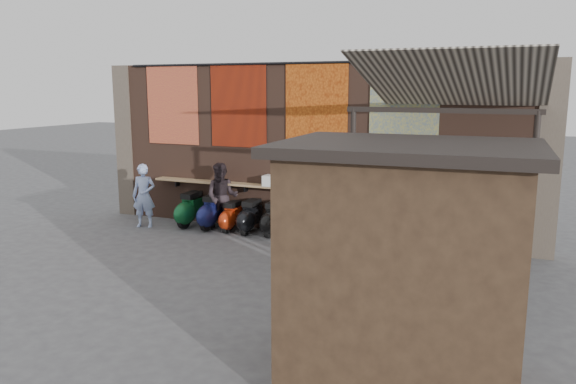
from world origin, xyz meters
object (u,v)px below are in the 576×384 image
(scooter_stool_7, at_px, (342,229))
(shopper_navy, at_px, (450,227))
(diner_left, at_px, (144,196))
(scooter_stool_0, at_px, (190,210))
(scooter_stool_6, at_px, (322,227))
(diner_right, at_px, (222,197))
(scooter_stool_4, at_px, (274,219))
(shopper_tan, at_px, (427,224))
(scooter_stool_1, at_px, (212,212))
(scooter_stool_2, at_px, (231,217))
(shopper_grey, at_px, (433,259))
(scooter_stool_3, at_px, (250,217))
(scooter_stool_8, at_px, (368,230))
(shelf_box, at_px, (275,181))
(scooter_stool_5, at_px, (295,221))
(market_stall, at_px, (404,272))

(scooter_stool_7, height_order, shopper_navy, shopper_navy)
(scooter_stool_7, relative_size, diner_left, 0.45)
(scooter_stool_0, height_order, scooter_stool_6, scooter_stool_0)
(scooter_stool_0, height_order, diner_right, diner_right)
(scooter_stool_4, height_order, diner_right, diner_right)
(shopper_tan, bearing_deg, scooter_stool_6, 132.47)
(scooter_stool_1, bearing_deg, scooter_stool_2, -2.06)
(scooter_stool_0, bearing_deg, scooter_stool_6, -0.28)
(shopper_tan, bearing_deg, scooter_stool_1, 144.62)
(diner_left, height_order, shopper_tan, shopper_tan)
(scooter_stool_1, xyz_separation_m, scooter_stool_7, (3.36, -0.03, -0.07))
(shopper_navy, xyz_separation_m, shopper_grey, (0.01, -1.97, -0.06))
(scooter_stool_2, relative_size, diner_left, 0.47)
(scooter_stool_3, bearing_deg, scooter_stool_8, -0.27)
(shelf_box, bearing_deg, scooter_stool_2, -163.03)
(scooter_stool_7, xyz_separation_m, shopper_navy, (2.43, -1.08, 0.54))
(scooter_stool_5, bearing_deg, shopper_grey, -40.79)
(shopper_grey, bearing_deg, scooter_stool_2, -5.10)
(shopper_tan, height_order, market_stall, market_stall)
(scooter_stool_5, bearing_deg, scooter_stool_7, -3.07)
(diner_right, bearing_deg, scooter_stool_4, -15.18)
(scooter_stool_4, bearing_deg, scooter_stool_5, 0.59)
(market_stall, bearing_deg, shelf_box, 123.97)
(scooter_stool_3, relative_size, scooter_stool_4, 1.00)
(scooter_stool_2, bearing_deg, scooter_stool_6, 0.20)
(shelf_box, bearing_deg, scooter_stool_0, -172.59)
(scooter_stool_6, xyz_separation_m, market_stall, (2.96, -5.48, 1.02))
(shopper_tan, bearing_deg, scooter_stool_8, 118.63)
(scooter_stool_2, distance_m, scooter_stool_4, 1.11)
(scooter_stool_4, height_order, scooter_stool_8, scooter_stool_4)
(scooter_stool_2, distance_m, scooter_stool_5, 1.65)
(diner_right, bearing_deg, scooter_stool_7, -16.93)
(scooter_stool_2, height_order, scooter_stool_5, scooter_stool_5)
(scooter_stool_6, distance_m, market_stall, 6.31)
(scooter_stool_6, height_order, shopper_tan, shopper_tan)
(scooter_stool_4, distance_m, scooter_stool_5, 0.54)
(scooter_stool_5, relative_size, market_stall, 0.30)
(scooter_stool_1, bearing_deg, scooter_stool_8, -0.21)
(scooter_stool_7, height_order, scooter_stool_8, scooter_stool_8)
(diner_right, xyz_separation_m, shopper_navy, (5.49, -1.11, 0.05))
(scooter_stool_6, relative_size, market_stall, 0.26)
(scooter_stool_1, xyz_separation_m, scooter_stool_8, (3.94, -0.01, -0.04))
(scooter_stool_8, bearing_deg, scooter_stool_6, 179.85)
(shelf_box, distance_m, market_stall, 7.18)
(scooter_stool_2, distance_m, shopper_navy, 5.38)
(shopper_tan, bearing_deg, scooter_stool_3, 141.84)
(scooter_stool_6, distance_m, diner_right, 2.61)
(shopper_grey, bearing_deg, shopper_navy, -64.61)
(scooter_stool_2, bearing_deg, scooter_stool_7, -0.30)
(diner_left, relative_size, diner_right, 0.96)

